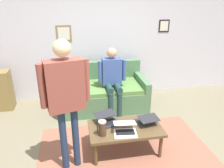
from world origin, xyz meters
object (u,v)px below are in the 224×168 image
coffee_table (125,130)px  person_seated (112,77)px  french_press (102,128)px  couch (103,93)px  side_shelf (1,90)px  laptop_left (147,120)px  person_standing (66,92)px  laptop_right (107,120)px  laptop_center (125,130)px

coffee_table → person_seated: bearing=-91.9°
person_seated → french_press: bearing=74.2°
couch → french_press: size_ratio=7.09×
couch → french_press: couch is taller
couch → side_shelf: 2.07m
laptop_left → person_standing: 1.34m
couch → french_press: (0.23, 1.63, 0.21)m
laptop_right → person_standing: bearing=32.9°
laptop_right → person_seated: bearing=-104.5°
laptop_center → person_standing: 1.01m
side_shelf → person_standing: size_ratio=0.47×
laptop_left → person_seated: (0.30, -1.21, 0.28)m
side_shelf → person_standing: bearing=125.5°
laptop_left → person_standing: (1.13, 0.25, 0.67)m
coffee_table → person_standing: (0.79, 0.19, 0.76)m
person_standing → person_seated: size_ratio=1.36×
laptop_center → laptop_right: bearing=-54.4°
person_seated → laptop_left: bearing=103.8°
coffee_table → laptop_left: 0.36m
couch → laptop_right: size_ratio=4.34×
laptop_right → person_standing: 0.93m
laptop_right → coffee_table: bearing=146.1°
person_standing → side_shelf: bearing=-54.5°
laptop_center → french_press: 0.33m
laptop_left → side_shelf: size_ratio=0.43×
laptop_center → person_seated: bearing=-93.1°
french_press → person_seated: bearing=-105.8°
couch → coffee_table: size_ratio=1.66×
laptop_left → side_shelf: bearing=-33.8°
laptop_left → laptop_center: size_ratio=1.00×
french_press → couch: bearing=-98.1°
couch → side_shelf: couch is taller
couch → laptop_right: bearing=84.7°
laptop_right → laptop_left: bearing=169.7°
couch → laptop_right: couch is taller
laptop_center → french_press: bearing=0.6°
couch → laptop_center: bearing=93.0°
couch → side_shelf: size_ratio=2.16×
laptop_left → person_seated: person_seated is taller
french_press → person_standing: bearing=7.8°
couch → person_seated: size_ratio=1.37×
laptop_left → coffee_table: bearing=9.5°
couch → person_seated: 0.51m
laptop_right → french_press: bearing=69.6°
coffee_table → person_seated: size_ratio=0.83×
laptop_center → laptop_right: laptop_center is taller
coffee_table → french_press: french_press is taller
person_standing → person_seated: bearing=-119.7°
person_standing → couch: bearing=-111.7°
laptop_right → person_seated: 1.18m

